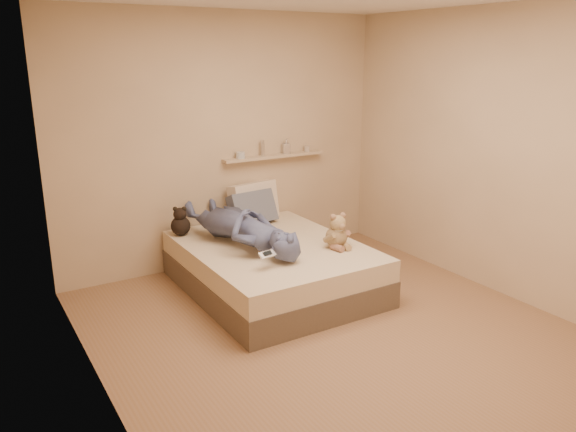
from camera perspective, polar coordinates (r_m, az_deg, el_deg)
room at (r=4.28m, az=4.55°, el=4.36°), size 3.80×3.80×3.80m
bed at (r=5.35m, az=-1.57°, el=-5.23°), size 1.50×1.90×0.45m
game_console at (r=4.64m, az=-2.12°, el=-3.90°), size 0.16×0.09×0.05m
teddy_bear at (r=5.16m, az=5.03°, el=-1.78°), size 0.28×0.26×0.33m
dark_plush at (r=5.60m, az=-10.87°, el=-0.69°), size 0.19×0.19×0.30m
pillow_cream at (r=6.02m, az=-3.52°, el=1.48°), size 0.58×0.32×0.42m
pillow_grey at (r=5.87m, az=-3.63°, el=0.78°), size 0.53×0.32×0.37m
person at (r=5.24m, az=-4.75°, el=-1.00°), size 0.76×1.58×0.36m
wall_shelf at (r=6.13m, az=-1.41°, el=6.09°), size 1.20×0.12×0.03m
shelf_bottles at (r=6.12m, az=-1.49°, el=6.80°), size 0.92×0.09×0.17m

